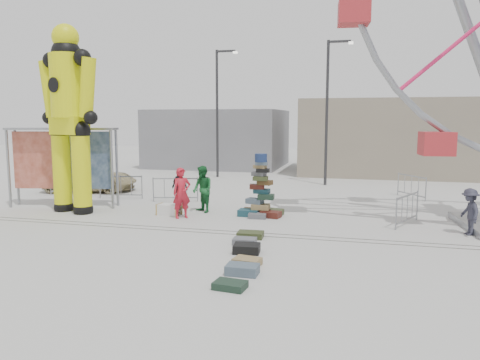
% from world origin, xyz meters
% --- Properties ---
extents(ground, '(90.00, 90.00, 0.00)m').
position_xyz_m(ground, '(0.00, 0.00, 0.00)').
color(ground, '#9E9E99').
rests_on(ground, ground).
extents(track_line_near, '(40.00, 0.04, 0.01)m').
position_xyz_m(track_line_near, '(0.00, 0.60, 0.00)').
color(track_line_near, '#47443F').
rests_on(track_line_near, ground).
extents(track_line_far, '(40.00, 0.04, 0.01)m').
position_xyz_m(track_line_far, '(0.00, 1.00, 0.00)').
color(track_line_far, '#47443F').
rests_on(track_line_far, ground).
extents(building_right, '(12.00, 8.00, 5.00)m').
position_xyz_m(building_right, '(7.00, 20.00, 2.50)').
color(building_right, gray).
rests_on(building_right, ground).
extents(building_left, '(10.00, 8.00, 4.40)m').
position_xyz_m(building_left, '(-6.00, 22.00, 2.20)').
color(building_left, gray).
rests_on(building_left, ground).
extents(lamp_post_right, '(1.41, 0.25, 8.00)m').
position_xyz_m(lamp_post_right, '(3.09, 13.00, 4.48)').
color(lamp_post_right, '#2D2D30').
rests_on(lamp_post_right, ground).
extents(lamp_post_left, '(1.41, 0.25, 8.00)m').
position_xyz_m(lamp_post_left, '(-3.91, 15.00, 4.48)').
color(lamp_post_left, '#2D2D30').
rests_on(lamp_post_left, ground).
extents(suitcase_tower, '(1.69, 1.50, 2.41)m').
position_xyz_m(suitcase_tower, '(1.19, 3.73, 0.67)').
color(suitcase_tower, '#1B4552').
rests_on(suitcase_tower, ground).
extents(crash_test_dummy, '(3.01, 1.32, 7.57)m').
position_xyz_m(crash_test_dummy, '(-6.27, 2.58, 3.99)').
color(crash_test_dummy, black).
rests_on(crash_test_dummy, ground).
extents(banner_scaffold, '(4.69, 1.65, 3.35)m').
position_xyz_m(banner_scaffold, '(-7.33, 3.56, 2.52)').
color(banner_scaffold, gray).
rests_on(banner_scaffold, ground).
extents(steamer_trunk, '(0.93, 0.60, 0.41)m').
position_xyz_m(steamer_trunk, '(-2.30, 3.00, 0.21)').
color(steamer_trunk, silver).
rests_on(steamer_trunk, ground).
extents(row_case_0, '(0.83, 0.59, 0.20)m').
position_xyz_m(row_case_0, '(1.57, 0.33, 0.10)').
color(row_case_0, '#384221').
rests_on(row_case_0, ground).
extents(row_case_1, '(0.70, 0.50, 0.19)m').
position_xyz_m(row_case_1, '(1.58, -0.48, 0.10)').
color(row_case_1, slate).
rests_on(row_case_1, ground).
extents(row_case_2, '(0.79, 0.65, 0.25)m').
position_xyz_m(row_case_2, '(1.84, -1.32, 0.12)').
color(row_case_2, black).
rests_on(row_case_2, ground).
extents(row_case_3, '(0.76, 0.59, 0.19)m').
position_xyz_m(row_case_3, '(2.11, -2.41, 0.09)').
color(row_case_3, '#977D4D').
rests_on(row_case_3, ground).
extents(row_case_4, '(0.78, 0.52, 0.24)m').
position_xyz_m(row_case_4, '(2.16, -3.13, 0.12)').
color(row_case_4, '#4D5E6E').
rests_on(row_case_4, ground).
extents(row_case_5, '(0.76, 0.58, 0.16)m').
position_xyz_m(row_case_5, '(2.13, -4.13, 0.08)').
color(row_case_5, '#1B3123').
rests_on(row_case_5, ground).
extents(barricade_dummy_a, '(2.00, 0.17, 1.10)m').
position_xyz_m(barricade_dummy_a, '(-8.87, 6.13, 0.55)').
color(barricade_dummy_a, gray).
rests_on(barricade_dummy_a, ground).
extents(barricade_dummy_b, '(1.98, 0.49, 1.10)m').
position_xyz_m(barricade_dummy_b, '(-5.98, 5.97, 0.55)').
color(barricade_dummy_b, gray).
rests_on(barricade_dummy_b, ground).
extents(barricade_dummy_c, '(1.96, 0.62, 1.10)m').
position_xyz_m(barricade_dummy_c, '(-3.19, 5.86, 0.55)').
color(barricade_dummy_c, gray).
rests_on(barricade_dummy_c, ground).
extents(barricade_wheel_front, '(0.96, 1.85, 1.10)m').
position_xyz_m(barricade_wheel_front, '(6.52, 3.48, 0.55)').
color(barricade_wheel_front, gray).
rests_on(barricade_wheel_front, ground).
extents(barricade_wheel_back, '(1.15, 1.74, 1.10)m').
position_xyz_m(barricade_wheel_back, '(7.27, 9.53, 0.55)').
color(barricade_wheel_back, gray).
rests_on(barricade_wheel_back, ground).
extents(pedestrian_red, '(0.83, 0.79, 1.91)m').
position_xyz_m(pedestrian_red, '(-1.60, 2.58, 0.96)').
color(pedestrian_red, '#B21928').
rests_on(pedestrian_red, ground).
extents(pedestrian_green, '(1.15, 1.13, 1.87)m').
position_xyz_m(pedestrian_green, '(-1.20, 3.82, 0.93)').
color(pedestrian_green, '#175C28').
rests_on(pedestrian_green, ground).
extents(pedestrian_black, '(1.06, 0.86, 1.68)m').
position_xyz_m(pedestrian_black, '(-2.44, 4.50, 0.84)').
color(pedestrian_black, black).
rests_on(pedestrian_black, ground).
extents(pedestrian_grey, '(0.77, 1.08, 1.52)m').
position_xyz_m(pedestrian_grey, '(8.31, 2.44, 0.76)').
color(pedestrian_grey, '#282936').
rests_on(pedestrian_grey, ground).
extents(parked_suv, '(5.04, 3.09, 1.31)m').
position_xyz_m(parked_suv, '(-8.65, 7.67, 0.65)').
color(parked_suv, tan).
rests_on(parked_suv, ground).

